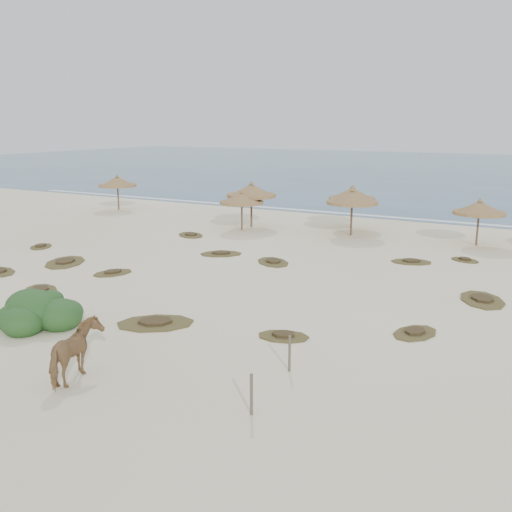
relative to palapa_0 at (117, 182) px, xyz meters
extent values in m
plane|color=#F7EECB|center=(19.27, -19.14, -2.27)|extent=(160.00, 160.00, 0.00)
cube|color=navy|center=(19.27, 55.86, -2.27)|extent=(200.00, 100.00, 0.01)
cube|color=white|center=(19.27, 6.86, -2.27)|extent=(70.00, 0.60, 0.01)
cylinder|color=brown|center=(0.00, 0.00, -1.18)|extent=(0.12, 0.12, 2.19)
cylinder|color=olive|center=(0.00, 0.00, -0.27)|extent=(3.88, 3.88, 0.19)
cone|color=olive|center=(0.00, 0.00, 0.07)|extent=(3.75, 3.75, 0.78)
cone|color=olive|center=(0.00, 0.00, 0.54)|extent=(0.37, 0.37, 0.23)
cylinder|color=brown|center=(13.63, -1.74, -1.08)|extent=(0.14, 0.14, 2.38)
cylinder|color=olive|center=(13.63, -1.74, -0.09)|extent=(4.49, 4.49, 0.20)
cone|color=olive|center=(13.63, -1.74, 0.28)|extent=(4.34, 4.34, 0.85)
cone|color=olive|center=(13.63, -1.74, 0.79)|extent=(0.41, 0.41, 0.25)
cylinder|color=brown|center=(13.69, -3.15, -1.25)|extent=(0.12, 0.12, 2.04)
cylinder|color=olive|center=(13.69, -3.15, -0.40)|extent=(3.78, 3.78, 0.17)
cone|color=olive|center=(13.69, -3.15, -0.08)|extent=(3.65, 3.65, 0.73)
cone|color=olive|center=(13.69, -3.15, 0.36)|extent=(0.35, 0.35, 0.21)
cylinder|color=brown|center=(20.70, -1.33, -1.11)|extent=(0.13, 0.13, 2.31)
cylinder|color=olive|center=(20.70, -1.33, -0.16)|extent=(3.53, 3.53, 0.20)
cone|color=olive|center=(20.70, -1.33, 0.20)|extent=(3.41, 3.41, 0.82)
cone|color=olive|center=(20.70, -1.33, 0.70)|extent=(0.40, 0.40, 0.24)
cylinder|color=brown|center=(19.87, 1.02, -1.16)|extent=(0.13, 0.13, 2.22)
cylinder|color=olive|center=(19.87, 1.02, -0.24)|extent=(3.52, 3.52, 0.19)
cone|color=olive|center=(19.87, 1.02, 0.11)|extent=(3.40, 3.40, 0.79)
cone|color=olive|center=(19.87, 1.02, 0.59)|extent=(0.38, 0.38, 0.23)
cylinder|color=brown|center=(28.21, -0.69, -1.22)|extent=(0.12, 0.12, 2.10)
cylinder|color=olive|center=(28.21, -0.69, -0.35)|extent=(3.78, 3.78, 0.18)
cone|color=olive|center=(28.21, -0.69, -0.02)|extent=(3.65, 3.65, 0.75)
cone|color=olive|center=(28.21, -0.69, 0.43)|extent=(0.36, 0.36, 0.22)
imported|color=#986A45|center=(21.17, -25.14, -1.44)|extent=(1.43, 2.13, 1.65)
cylinder|color=#5F5847|center=(26.39, -24.49, -1.73)|extent=(0.11, 0.11, 1.08)
cylinder|color=#5F5847|center=(26.12, -21.75, -1.72)|extent=(0.10, 0.10, 1.10)
ellipsoid|color=#285424|center=(16.59, -22.65, -1.73)|extent=(1.96, 1.96, 1.47)
ellipsoid|color=#285424|center=(17.47, -22.36, -1.83)|extent=(1.57, 1.57, 1.18)
ellipsoid|color=#285424|center=(15.80, -22.26, -1.78)|extent=(1.67, 1.67, 1.25)
ellipsoid|color=#285424|center=(16.79, -23.34, -1.88)|extent=(1.47, 1.47, 1.11)
ellipsoid|color=#285424|center=(16.20, -23.15, -1.90)|extent=(1.38, 1.38, 1.03)
ellipsoid|color=#285424|center=(17.18, -21.77, -1.93)|extent=(1.18, 1.18, 0.88)
ellipsoid|color=#285424|center=(16.88, -22.16, -1.39)|extent=(0.88, 0.88, 0.66)
ellipsoid|color=#285424|center=(16.30, -22.56, -1.34)|extent=(0.79, 0.79, 0.59)
camera|label=1|loc=(32.67, -35.65, 4.76)|focal=40.00mm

